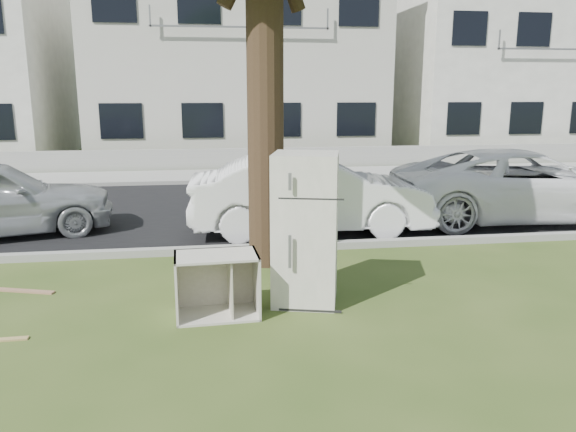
{
  "coord_description": "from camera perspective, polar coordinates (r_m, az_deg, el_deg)",
  "views": [
    {
      "loc": [
        -1.28,
        -6.53,
        2.63
      ],
      "look_at": [
        -0.24,
        0.6,
        1.01
      ],
      "focal_mm": 35.0,
      "sensor_mm": 36.0,
      "label": 1
    }
  ],
  "objects": [
    {
      "name": "ground",
      "position": [
        7.15,
        2.62,
        -8.93
      ],
      "size": [
        120.0,
        120.0,
        0.0
      ],
      "primitive_type": "plane",
      "color": "#354A1A"
    },
    {
      "name": "road",
      "position": [
        12.86,
        -2.4,
        0.88
      ],
      "size": [
        120.0,
        7.0,
        0.01
      ],
      "primitive_type": "cube",
      "color": "black",
      "rests_on": "ground"
    },
    {
      "name": "kerb_near",
      "position": [
        9.44,
        -0.18,
        -3.51
      ],
      "size": [
        120.0,
        0.18,
        0.12
      ],
      "primitive_type": "cube",
      "color": "gray",
      "rests_on": "ground"
    },
    {
      "name": "kerb_far",
      "position": [
        16.34,
        -3.69,
        3.38
      ],
      "size": [
        120.0,
        0.18,
        0.12
      ],
      "primitive_type": "cube",
      "color": "gray",
      "rests_on": "ground"
    },
    {
      "name": "sidewalk",
      "position": [
        17.77,
        -4.07,
        4.14
      ],
      "size": [
        120.0,
        2.8,
        0.01
      ],
      "primitive_type": "cube",
      "color": "gray",
      "rests_on": "ground"
    },
    {
      "name": "low_wall",
      "position": [
        19.31,
        -4.45,
        5.85
      ],
      "size": [
        120.0,
        0.15,
        0.7
      ],
      "primitive_type": "cube",
      "color": "gray",
      "rests_on": "ground"
    },
    {
      "name": "townhouse_center",
      "position": [
        24.09,
        -5.42,
        15.22
      ],
      "size": [
        11.22,
        8.16,
        7.44
      ],
      "color": "beige",
      "rests_on": "ground"
    },
    {
      "name": "townhouse_right",
      "position": [
        27.46,
        21.26,
        13.5
      ],
      "size": [
        10.2,
        8.16,
        6.84
      ],
      "color": "white",
      "rests_on": "ground"
    },
    {
      "name": "fridge",
      "position": [
        6.96,
        1.77,
        -1.36
      ],
      "size": [
        0.94,
        0.9,
        1.89
      ],
      "primitive_type": "cube",
      "rotation": [
        0.0,
        0.0,
        -0.26
      ],
      "color": "beige",
      "rests_on": "ground"
    },
    {
      "name": "cabinet",
      "position": [
        6.74,
        -7.22,
        -6.97
      ],
      "size": [
        1.0,
        0.65,
        0.76
      ],
      "primitive_type": "cube",
      "rotation": [
        0.0,
        0.0,
        0.05
      ],
      "color": "beige",
      "rests_on": "ground"
    },
    {
      "name": "plank_b",
      "position": [
        8.37,
        -25.54,
        -6.86
      ],
      "size": [
        0.95,
        0.39,
        0.02
      ],
      "primitive_type": "cube",
      "rotation": [
        0.0,
        0.0,
        -0.31
      ],
      "color": "#956B4E",
      "rests_on": "ground"
    },
    {
      "name": "plank_c",
      "position": [
        7.37,
        -10.36,
        -8.36
      ],
      "size": [
        0.18,
        0.92,
        0.03
      ],
      "primitive_type": "cube",
      "rotation": [
        0.0,
        0.0,
        1.66
      ],
      "color": "tan",
      "rests_on": "ground"
    },
    {
      "name": "car_center",
      "position": [
        10.48,
        2.27,
        2.26
      ],
      "size": [
        4.54,
        1.75,
        1.48
      ],
      "primitive_type": "imported",
      "rotation": [
        0.0,
        0.0,
        1.53
      ],
      "color": "white",
      "rests_on": "ground"
    },
    {
      "name": "car_right",
      "position": [
        12.49,
        22.76,
        2.91
      ],
      "size": [
        5.37,
        2.71,
        1.46
      ],
      "primitive_type": "imported",
      "rotation": [
        0.0,
        0.0,
        1.51
      ],
      "color": "white",
      "rests_on": "ground"
    }
  ]
}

